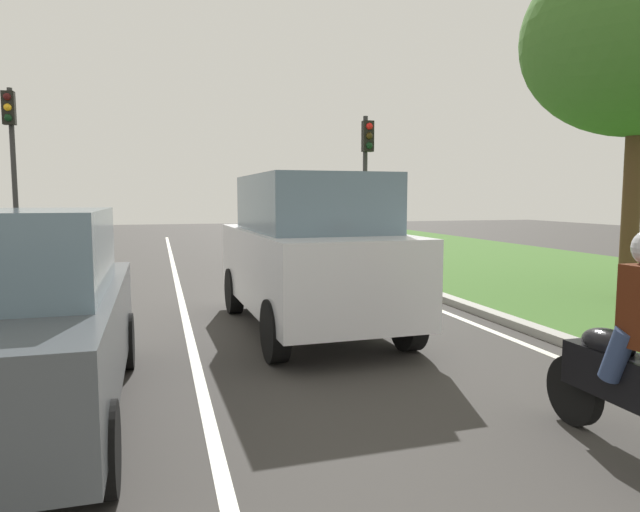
{
  "coord_description": "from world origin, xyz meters",
  "views": [
    {
      "loc": [
        -1.08,
        1.2,
        1.96
      ],
      "look_at": [
        0.94,
        8.29,
        1.2
      ],
      "focal_mm": 31.96,
      "sensor_mm": 36.0,
      "label": 1
    }
  ],
  "objects_px": {
    "car_sedan_left_lane": "(11,322)",
    "traffic_light_overhead_left": "(11,144)",
    "car_suv_ahead": "(310,252)",
    "traffic_light_near_right": "(367,162)"
  },
  "relations": [
    {
      "from": "car_sedan_left_lane",
      "to": "traffic_light_overhead_left",
      "type": "xyz_separation_m",
      "value": [
        -2.63,
        12.46,
        2.5
      ]
    },
    {
      "from": "car_sedan_left_lane",
      "to": "traffic_light_overhead_left",
      "type": "bearing_deg",
      "value": 101.59
    },
    {
      "from": "car_sedan_left_lane",
      "to": "traffic_light_overhead_left",
      "type": "relative_size",
      "value": 0.87
    },
    {
      "from": "car_suv_ahead",
      "to": "car_sedan_left_lane",
      "type": "distance_m",
      "value": 4.37
    },
    {
      "from": "traffic_light_near_right",
      "to": "traffic_light_overhead_left",
      "type": "bearing_deg",
      "value": 171.01
    },
    {
      "from": "traffic_light_overhead_left",
      "to": "car_sedan_left_lane",
      "type": "bearing_deg",
      "value": -78.08
    },
    {
      "from": "car_suv_ahead",
      "to": "traffic_light_overhead_left",
      "type": "relative_size",
      "value": 0.92
    },
    {
      "from": "traffic_light_near_right",
      "to": "traffic_light_overhead_left",
      "type": "relative_size",
      "value": 0.88
    },
    {
      "from": "car_suv_ahead",
      "to": "traffic_light_near_right",
      "type": "height_order",
      "value": "traffic_light_near_right"
    },
    {
      "from": "traffic_light_near_right",
      "to": "traffic_light_overhead_left",
      "type": "xyz_separation_m",
      "value": [
        -9.89,
        1.57,
        0.41
      ]
    }
  ]
}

